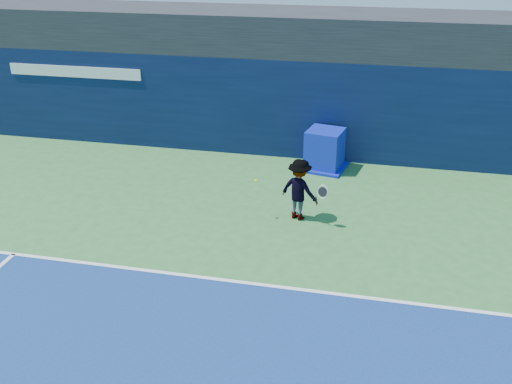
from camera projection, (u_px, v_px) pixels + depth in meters
baseline at (235, 281)px, 11.51m from camera, size 24.00×0.10×0.01m
stadium_band at (301, 31)px, 17.53m from camera, size 36.00×3.00×1.20m
back_wall_assembly at (294, 107)px, 17.53m from camera, size 36.00×1.03×3.00m
equipment_cart at (325, 151)px, 16.74m from camera, size 1.45×1.45×1.19m
tennis_player at (299, 190)px, 13.73m from camera, size 1.30×0.93×1.54m
tennis_ball at (256, 181)px, 13.62m from camera, size 0.07×0.07×0.07m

